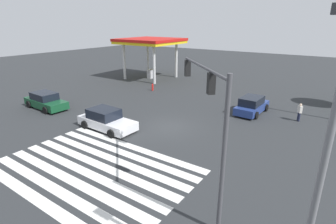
# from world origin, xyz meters

# --- Properties ---
(ground_plane) EXTENTS (115.27, 115.27, 0.00)m
(ground_plane) POSITION_xyz_m (0.00, 0.00, 0.00)
(ground_plane) COLOR #2B2D30
(crosswalk_markings) EXTENTS (11.26, 7.25, 0.01)m
(crosswalk_markings) POSITION_xyz_m (0.00, -7.52, 0.00)
(crosswalk_markings) COLOR silver
(crosswalk_markings) RESTS_ON ground_plane
(traffic_signal_mast) EXTENTS (4.14, 4.14, 6.36)m
(traffic_signal_mast) POSITION_xyz_m (6.62, -6.62, 4.54)
(traffic_signal_mast) COLOR #47474C
(traffic_signal_mast) RESTS_ON ground_plane
(car_0) EXTENTS (4.88, 2.30, 1.58)m
(car_0) POSITION_xyz_m (-3.80, -2.94, 0.72)
(car_0) COLOR silver
(car_0) RESTS_ON ground_plane
(car_1) EXTENTS (2.20, 4.37, 1.54)m
(car_1) POSITION_xyz_m (4.31, 7.17, 0.73)
(car_1) COLOR navy
(car_1) RESTS_ON ground_plane
(car_2) EXTENTS (4.96, 2.26, 1.54)m
(car_2) POSITION_xyz_m (-12.48, -2.67, 0.72)
(car_2) COLOR #144728
(car_2) RESTS_ON ground_plane
(gas_station_canopy) EXTENTS (7.87, 7.87, 5.69)m
(gas_station_canopy) POSITION_xyz_m (-12.99, 14.39, 5.08)
(gas_station_canopy) COLOR yellow
(gas_station_canopy) RESTS_ON ground_plane
(pedestrian) EXTENTS (0.40, 0.42, 1.54)m
(pedestrian) POSITION_xyz_m (8.25, 7.37, 0.85)
(pedestrian) COLOR #232842
(pedestrian) RESTS_ON ground_plane
(street_light_pole_a) EXTENTS (0.80, 0.36, 8.25)m
(street_light_pole_a) POSITION_xyz_m (10.87, -9.86, 4.93)
(street_light_pole_a) COLOR slate
(street_light_pole_a) RESTS_ON ground_plane
(fire_hydrant) EXTENTS (0.22, 0.22, 0.86)m
(fire_hydrant) POSITION_xyz_m (-8.20, 8.58, 0.43)
(fire_hydrant) COLOR red
(fire_hydrant) RESTS_ON ground_plane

